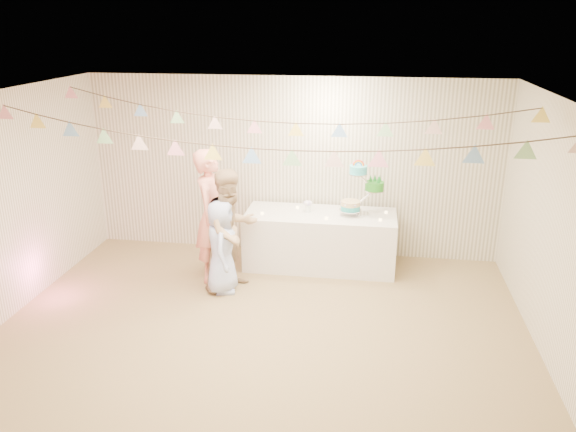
# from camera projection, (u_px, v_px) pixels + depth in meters

# --- Properties ---
(floor) EXTENTS (6.00, 6.00, 0.00)m
(floor) POSITION_uv_depth(u_px,v_px,m) (260.00, 336.00, 6.26)
(floor) COLOR olive
(floor) RESTS_ON ground
(ceiling) EXTENTS (6.00, 6.00, 0.00)m
(ceiling) POSITION_uv_depth(u_px,v_px,m) (255.00, 100.00, 5.39)
(ceiling) COLOR white
(ceiling) RESTS_ON ground
(back_wall) EXTENTS (6.00, 6.00, 0.00)m
(back_wall) POSITION_uv_depth(u_px,v_px,m) (292.00, 167.00, 8.16)
(back_wall) COLOR silver
(back_wall) RESTS_ON ground
(front_wall) EXTENTS (6.00, 6.00, 0.00)m
(front_wall) POSITION_uv_depth(u_px,v_px,m) (177.00, 366.00, 3.49)
(front_wall) COLOR silver
(front_wall) RESTS_ON ground
(right_wall) EXTENTS (5.00, 5.00, 0.00)m
(right_wall) POSITION_uv_depth(u_px,v_px,m) (563.00, 243.00, 5.40)
(right_wall) COLOR silver
(right_wall) RESTS_ON ground
(table) EXTENTS (2.09, 0.84, 0.78)m
(table) POSITION_uv_depth(u_px,v_px,m) (320.00, 240.00, 7.92)
(table) COLOR silver
(table) RESTS_ON floor
(cake_stand) EXTENTS (0.64, 0.38, 0.72)m
(cake_stand) POSITION_uv_depth(u_px,v_px,m) (362.00, 192.00, 7.65)
(cake_stand) COLOR silver
(cake_stand) RESTS_ON table
(cake_bottom) EXTENTS (0.31, 0.31, 0.15)m
(cake_bottom) POSITION_uv_depth(u_px,v_px,m) (350.00, 212.00, 7.71)
(cake_bottom) COLOR teal
(cake_bottom) RESTS_ON cake_stand
(cake_middle) EXTENTS (0.27, 0.27, 0.22)m
(cake_middle) POSITION_uv_depth(u_px,v_px,m) (375.00, 191.00, 7.71)
(cake_middle) COLOR #1E781A
(cake_middle) RESTS_ON cake_stand
(cake_top_tier) EXTENTS (0.25, 0.25, 0.19)m
(cake_top_tier) POSITION_uv_depth(u_px,v_px,m) (358.00, 173.00, 7.54)
(cake_top_tier) COLOR #3EBBC4
(cake_top_tier) RESTS_ON cake_stand
(platter) EXTENTS (0.38, 0.38, 0.02)m
(platter) POSITION_uv_depth(u_px,v_px,m) (287.00, 215.00, 7.82)
(platter) COLOR white
(platter) RESTS_ON table
(posy) EXTENTS (0.14, 0.14, 0.16)m
(posy) POSITION_uv_depth(u_px,v_px,m) (308.00, 209.00, 7.85)
(posy) COLOR white
(posy) RESTS_ON table
(person_adult_a) EXTENTS (0.44, 0.66, 1.79)m
(person_adult_a) POSITION_uv_depth(u_px,v_px,m) (212.00, 216.00, 7.37)
(person_adult_a) COLOR #F4937F
(person_adult_a) RESTS_ON floor
(person_adult_b) EXTENTS (0.97, 0.98, 1.60)m
(person_adult_b) POSITION_uv_depth(u_px,v_px,m) (231.00, 230.00, 7.14)
(person_adult_b) COLOR tan
(person_adult_b) RESTS_ON floor
(person_child) EXTENTS (0.49, 0.66, 1.23)m
(person_child) POSITION_uv_depth(u_px,v_px,m) (222.00, 247.00, 7.11)
(person_child) COLOR #B2C4FC
(person_child) RESTS_ON floor
(bunting_back) EXTENTS (5.60, 1.10, 0.40)m
(bunting_back) POSITION_uv_depth(u_px,v_px,m) (275.00, 109.00, 6.50)
(bunting_back) COLOR pink
(bunting_back) RESTS_ON ceiling
(bunting_front) EXTENTS (5.60, 0.90, 0.36)m
(bunting_front) POSITION_uv_depth(u_px,v_px,m) (251.00, 133.00, 5.30)
(bunting_front) COLOR #72A5E5
(bunting_front) RESTS_ON ceiling
(tealight_0) EXTENTS (0.04, 0.04, 0.03)m
(tealight_0) POSITION_uv_depth(u_px,v_px,m) (262.00, 213.00, 7.76)
(tealight_0) COLOR #FFD88C
(tealight_0) RESTS_ON table
(tealight_1) EXTENTS (0.04, 0.04, 0.03)m
(tealight_1) POSITION_uv_depth(u_px,v_px,m) (297.00, 207.00, 8.00)
(tealight_1) COLOR #FFD88C
(tealight_1) RESTS_ON table
(tealight_2) EXTENTS (0.04, 0.04, 0.03)m
(tealight_2) POSITION_uv_depth(u_px,v_px,m) (326.00, 218.00, 7.57)
(tealight_2) COLOR #FFD88C
(tealight_2) RESTS_ON table
(tealight_3) EXTENTS (0.04, 0.04, 0.03)m
(tealight_3) POSITION_uv_depth(u_px,v_px,m) (347.00, 209.00, 7.94)
(tealight_3) COLOR #FFD88C
(tealight_3) RESTS_ON table
(tealight_4) EXTENTS (0.04, 0.04, 0.03)m
(tealight_4) POSITION_uv_depth(u_px,v_px,m) (380.00, 220.00, 7.50)
(tealight_4) COLOR #FFD88C
(tealight_4) RESTS_ON table
(tealight_5) EXTENTS (0.04, 0.04, 0.03)m
(tealight_5) POSITION_uv_depth(u_px,v_px,m) (386.00, 212.00, 7.80)
(tealight_5) COLOR #FFD88C
(tealight_5) RESTS_ON table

